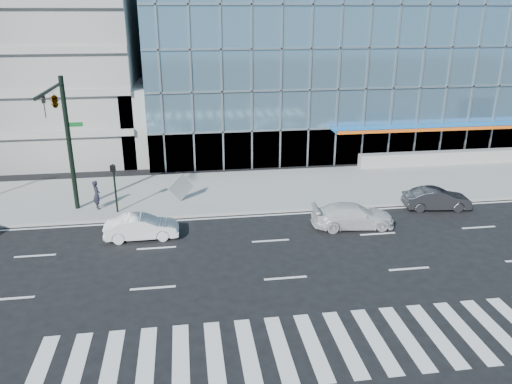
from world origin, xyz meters
TOP-DOWN VIEW (x-y plane):
  - ground at (0.00, 0.00)m, footprint 160.00×160.00m
  - sidewalk at (0.00, 8.00)m, footprint 120.00×8.00m
  - theatre_building at (14.00, 26.00)m, footprint 42.00×26.00m
  - parking_garage at (-20.00, 26.00)m, footprint 24.00×24.00m
  - ramp_block at (-6.00, 18.00)m, footprint 6.00×8.00m
  - traffic_signal at (-11.00, 4.57)m, footprint 1.14×5.74m
  - ped_signal_post at (-8.50, 4.94)m, footprint 0.30×0.33m
  - white_suv at (4.92, 1.15)m, footprint 4.75×2.11m
  - white_sedan at (-6.80, 1.34)m, footprint 3.93×1.42m
  - dark_sedan at (10.92, 3.00)m, footprint 4.15×1.87m
  - pedestrian at (-9.74, 5.76)m, footprint 0.65×0.77m
  - tilted_panel at (-4.65, 6.30)m, footprint 1.62×0.95m

SIDE VIEW (x-z plane):
  - ground at x=0.00m, z-range 0.00..0.00m
  - sidewalk at x=0.00m, z-range 0.00..0.15m
  - white_sedan at x=-6.80m, z-range 0.00..1.29m
  - dark_sedan at x=10.92m, z-range 0.00..1.32m
  - white_suv at x=4.92m, z-range 0.00..1.35m
  - pedestrian at x=-9.74m, z-range 0.15..1.94m
  - tilted_panel at x=-4.65m, z-range 0.15..1.98m
  - ped_signal_post at x=-8.50m, z-range 0.64..3.64m
  - ramp_block at x=-6.00m, z-range 0.00..6.00m
  - traffic_signal at x=-11.00m, z-range 2.16..10.16m
  - theatre_building at x=14.00m, z-range 0.00..15.00m
  - parking_garage at x=-20.00m, z-range 0.00..20.00m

